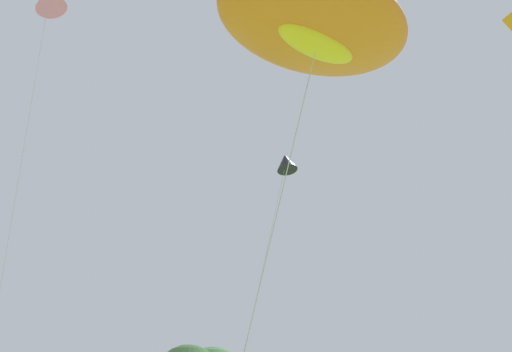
# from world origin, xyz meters

# --- Properties ---
(big_show_kite) EXTENTS (14.65, 6.79, 12.34)m
(big_show_kite) POSITION_xyz_m (1.48, 9.21, 11.60)
(big_show_kite) COLOR orange
(big_show_kite) RESTS_ON ground
(small_kite_bird_shape) EXTENTS (4.49, 1.30, 15.35)m
(small_kite_bird_shape) POSITION_xyz_m (11.22, 22.71, 14.73)
(small_kite_bird_shape) COLOR black
(small_kite_bird_shape) RESTS_ON ground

